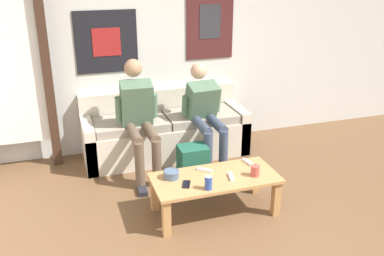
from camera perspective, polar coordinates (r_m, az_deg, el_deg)
The scene contains 14 objects.
wall_back at distance 5.28m, azimuth -3.13°, elevation 11.06°, with size 10.00×0.07×2.55m.
door_frame at distance 4.94m, azimuth -24.14°, elevation 7.57°, with size 1.00×0.10×2.15m.
couch at distance 5.19m, azimuth -3.62°, elevation -0.60°, with size 1.95×0.70×0.76m.
coffee_table at distance 3.99m, azimuth 3.08°, elevation -7.32°, with size 1.16×0.54×0.37m.
person_seated_adult at distance 4.64m, azimuth -7.08°, elevation 1.75°, with size 0.47×0.89×1.24m.
person_seated_teen at distance 4.85m, azimuth 1.76°, elevation 2.20°, with size 0.47×0.87×1.14m.
backpack at distance 4.58m, azimuth 0.17°, elevation -4.92°, with size 0.31×0.28×0.40m.
ceramic_bowl at distance 3.92m, azimuth -2.78°, elevation -6.12°, with size 0.15×0.15×0.08m.
pillar_candle at distance 3.99m, azimuth 8.42°, elevation -5.65°, with size 0.08×0.08×0.12m.
drink_can_blue at distance 3.73m, azimuth 2.20°, elevation -7.32°, with size 0.07×0.07×0.12m.
game_controller_near_left at distance 3.95m, azimuth 5.22°, elevation -6.46°, with size 0.07×0.15×0.03m.
game_controller_near_right at distance 4.05m, azimuth 1.68°, elevation -5.62°, with size 0.13×0.12×0.03m.
game_controller_far_center at distance 4.24m, azimuth 7.45°, elevation -4.52°, with size 0.06×0.15×0.03m.
cell_phone at distance 3.82m, azimuth -0.76°, elevation -7.51°, with size 0.11×0.15×0.01m.
Camera 1 is at (-1.35, -2.31, 2.23)m, focal length 40.00 mm.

